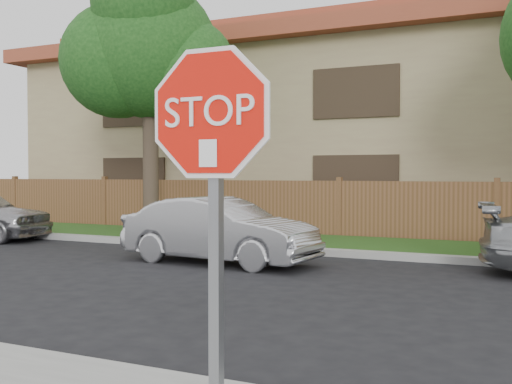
% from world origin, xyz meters
% --- Properties ---
extents(far_curb, '(70.00, 0.30, 0.15)m').
position_xyz_m(far_curb, '(0.00, 8.15, 0.07)').
color(far_curb, gray).
rests_on(far_curb, ground).
extents(grass_strip, '(70.00, 3.00, 0.12)m').
position_xyz_m(grass_strip, '(0.00, 9.80, 0.06)').
color(grass_strip, '#1E4714').
rests_on(grass_strip, ground).
extents(fence, '(70.00, 0.12, 1.60)m').
position_xyz_m(fence, '(0.00, 11.40, 0.80)').
color(fence, brown).
rests_on(fence, ground).
extents(apartment_building, '(35.20, 9.20, 7.20)m').
position_xyz_m(apartment_building, '(0.00, 17.00, 3.53)').
color(apartment_building, '#9D8761').
rests_on(apartment_building, ground).
extents(tree_left, '(4.80, 3.90, 7.78)m').
position_xyz_m(tree_left, '(-8.98, 9.57, 5.22)').
color(tree_left, '#382B21').
rests_on(tree_left, ground).
extents(stop_sign, '(1.01, 0.13, 2.55)m').
position_xyz_m(stop_sign, '(-0.83, -1.48, 1.83)').
color(stop_sign, gray).
rests_on(stop_sign, sidewalk_near).
extents(sedan_left, '(4.14, 1.75, 1.33)m').
position_xyz_m(sedan_left, '(-4.92, 6.18, 0.66)').
color(sedan_left, '#B4B4B9').
rests_on(sedan_left, ground).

